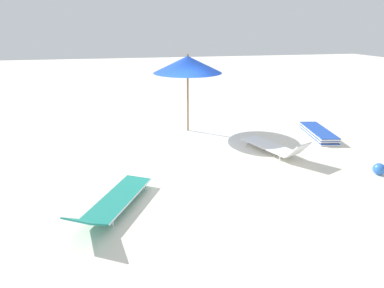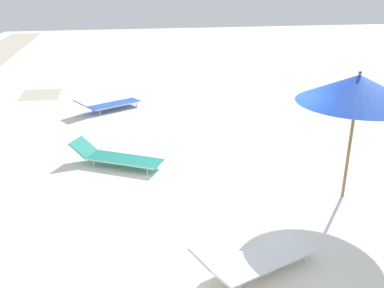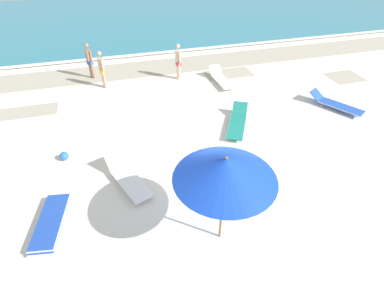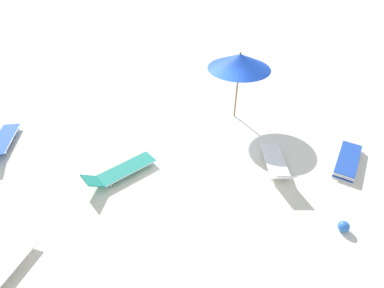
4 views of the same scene
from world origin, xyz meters
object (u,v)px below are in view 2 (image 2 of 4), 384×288
Objects in this scene: beach_umbrella at (358,89)px; sun_lounger_near_water_right at (116,157)px; sun_lounger_near_water_left at (109,104)px; sun_lounger_under_umbrella at (253,260)px.

beach_umbrella reaches higher than sun_lounger_near_water_right.
sun_lounger_near_water_left is at bearing 34.34° from beach_umbrella.
beach_umbrella reaches higher than sun_lounger_near_water_left.
sun_lounger_near_water_right is at bearing 3.11° from sun_lounger_under_umbrella.
beach_umbrella is at bearing -73.26° from sun_lounger_under_umbrella.
sun_lounger_near_water_right reaches higher than sun_lounger_near_water_left.
sun_lounger_under_umbrella is (-2.02, 2.58, -2.04)m from beach_umbrella.
beach_umbrella is 5.57m from sun_lounger_near_water_right.
sun_lounger_near_water_left is at bearing -7.55° from sun_lounger_under_umbrella.
sun_lounger_near_water_right is (-4.59, -0.20, 0.00)m from sun_lounger_near_water_left.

